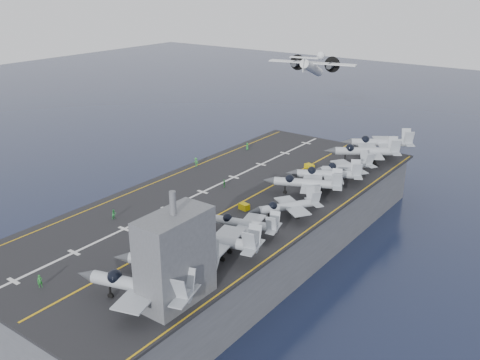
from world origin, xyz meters
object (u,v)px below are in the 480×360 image
Objects in this scene: transport_plane at (312,68)px; tow_cart_a at (175,245)px; island_superstructure at (175,248)px; fighter_jet_0 at (140,285)px.

tow_cart_a is at bearing -75.29° from transport_plane.
island_superstructure is 7.05× the size of tow_cart_a.
island_superstructure reaches higher than fighter_jet_0.
transport_plane is at bearing 104.71° from tow_cart_a.
tow_cart_a is (-9.65, 9.91, -6.86)m from island_superstructure.
transport_plane reaches higher than island_superstructure.
fighter_jet_0 is at bearing -63.24° from tow_cart_a.
tow_cart_a is 0.08× the size of transport_plane.
fighter_jet_0 is (-2.89, -3.50, -4.66)m from island_superstructure.
island_superstructure is at bearing 50.41° from fighter_jet_0.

